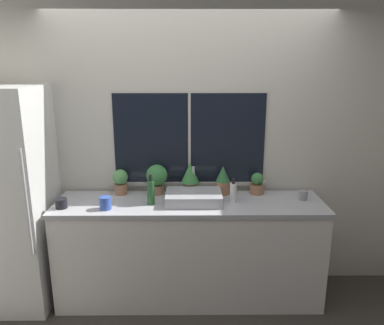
{
  "coord_description": "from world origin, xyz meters",
  "views": [
    {
      "loc": [
        -0.0,
        -2.72,
        2.07
      ],
      "look_at": [
        0.02,
        0.28,
        1.26
      ],
      "focal_mm": 35.0,
      "sensor_mm": 36.0,
      "label": 1
    }
  ],
  "objects_px": {
    "potted_plant_left": "(157,177)",
    "mug_blue": "(106,203)",
    "sink": "(194,197)",
    "bottle_tall": "(151,192)",
    "mug_grey": "(303,195)",
    "potted_plant_far_right": "(258,184)",
    "potted_plant_far_left": "(121,181)",
    "soap_bottle": "(233,192)",
    "refrigerator": "(11,199)",
    "potted_plant_center": "(191,177)",
    "potted_plant_right": "(223,180)",
    "mug_black": "(62,203)"
  },
  "relations": [
    {
      "from": "potted_plant_left",
      "to": "mug_blue",
      "type": "distance_m",
      "value": 0.54
    },
    {
      "from": "sink",
      "to": "bottle_tall",
      "type": "bearing_deg",
      "value": -173.39
    },
    {
      "from": "potted_plant_left",
      "to": "mug_grey",
      "type": "height_order",
      "value": "potted_plant_left"
    },
    {
      "from": "potted_plant_left",
      "to": "mug_grey",
      "type": "bearing_deg",
      "value": -6.97
    },
    {
      "from": "sink",
      "to": "potted_plant_far_right",
      "type": "relative_size",
      "value": 2.42
    },
    {
      "from": "potted_plant_far_left",
      "to": "soap_bottle",
      "type": "xyz_separation_m",
      "value": [
        0.99,
        -0.2,
        -0.04
      ]
    },
    {
      "from": "refrigerator",
      "to": "bottle_tall",
      "type": "xyz_separation_m",
      "value": [
        1.2,
        -0.04,
        0.08
      ]
    },
    {
      "from": "potted_plant_far_left",
      "to": "potted_plant_far_right",
      "type": "relative_size",
      "value": 1.17
    },
    {
      "from": "potted_plant_center",
      "to": "potted_plant_far_right",
      "type": "xyz_separation_m",
      "value": [
        0.61,
        0.0,
        -0.07
      ]
    },
    {
      "from": "potted_plant_center",
      "to": "sink",
      "type": "bearing_deg",
      "value": -82.12
    },
    {
      "from": "potted_plant_right",
      "to": "potted_plant_far_right",
      "type": "height_order",
      "value": "potted_plant_right"
    },
    {
      "from": "mug_grey",
      "to": "potted_plant_far_right",
      "type": "bearing_deg",
      "value": 157.27
    },
    {
      "from": "potted_plant_center",
      "to": "potted_plant_left",
      "type": "bearing_deg",
      "value": 180.0
    },
    {
      "from": "potted_plant_far_left",
      "to": "mug_blue",
      "type": "bearing_deg",
      "value": -99.44
    },
    {
      "from": "potted_plant_far_left",
      "to": "potted_plant_far_right",
      "type": "distance_m",
      "value": 1.24
    },
    {
      "from": "sink",
      "to": "bottle_tall",
      "type": "xyz_separation_m",
      "value": [
        -0.36,
        -0.04,
        0.06
      ]
    },
    {
      "from": "potted_plant_far_left",
      "to": "potted_plant_left",
      "type": "distance_m",
      "value": 0.33
    },
    {
      "from": "refrigerator",
      "to": "potted_plant_right",
      "type": "bearing_deg",
      "value": 6.7
    },
    {
      "from": "refrigerator",
      "to": "potted_plant_far_left",
      "type": "relative_size",
      "value": 8.28
    },
    {
      "from": "refrigerator",
      "to": "potted_plant_far_left",
      "type": "height_order",
      "value": "refrigerator"
    },
    {
      "from": "refrigerator",
      "to": "mug_grey",
      "type": "relative_size",
      "value": 23.65
    },
    {
      "from": "mug_blue",
      "to": "mug_grey",
      "type": "xyz_separation_m",
      "value": [
        1.67,
        0.21,
        -0.01
      ]
    },
    {
      "from": "refrigerator",
      "to": "mug_black",
      "type": "distance_m",
      "value": 0.49
    },
    {
      "from": "bottle_tall",
      "to": "mug_black",
      "type": "bearing_deg",
      "value": -173.28
    },
    {
      "from": "potted_plant_far_left",
      "to": "mug_black",
      "type": "bearing_deg",
      "value": -141.62
    },
    {
      "from": "potted_plant_left",
      "to": "potted_plant_center",
      "type": "distance_m",
      "value": 0.3
    },
    {
      "from": "potted_plant_right",
      "to": "potted_plant_far_right",
      "type": "xyz_separation_m",
      "value": [
        0.31,
        -0.0,
        -0.04
      ]
    },
    {
      "from": "mug_grey",
      "to": "potted_plant_right",
      "type": "bearing_deg",
      "value": 167.15
    },
    {
      "from": "refrigerator",
      "to": "sink",
      "type": "xyz_separation_m",
      "value": [
        1.55,
        0.0,
        0.01
      ]
    },
    {
      "from": "mug_blue",
      "to": "sink",
      "type": "bearing_deg",
      "value": 12.0
    },
    {
      "from": "sink",
      "to": "mug_black",
      "type": "height_order",
      "value": "sink"
    },
    {
      "from": "potted_plant_far_left",
      "to": "soap_bottle",
      "type": "bearing_deg",
      "value": -11.3
    },
    {
      "from": "potted_plant_far_left",
      "to": "potted_plant_left",
      "type": "relative_size",
      "value": 0.84
    },
    {
      "from": "soap_bottle",
      "to": "mug_grey",
      "type": "height_order",
      "value": "soap_bottle"
    },
    {
      "from": "bottle_tall",
      "to": "refrigerator",
      "type": "bearing_deg",
      "value": 178.13
    },
    {
      "from": "potted_plant_right",
      "to": "bottle_tall",
      "type": "xyz_separation_m",
      "value": [
        -0.62,
        -0.25,
        -0.02
      ]
    },
    {
      "from": "sink",
      "to": "mug_black",
      "type": "distance_m",
      "value": 1.09
    },
    {
      "from": "potted_plant_left",
      "to": "bottle_tall",
      "type": "height_order",
      "value": "potted_plant_left"
    },
    {
      "from": "potted_plant_far_left",
      "to": "bottle_tall",
      "type": "distance_m",
      "value": 0.39
    },
    {
      "from": "potted_plant_center",
      "to": "potted_plant_far_right",
      "type": "bearing_deg",
      "value": 0.0
    },
    {
      "from": "potted_plant_center",
      "to": "potted_plant_right",
      "type": "height_order",
      "value": "potted_plant_center"
    },
    {
      "from": "mug_black",
      "to": "mug_blue",
      "type": "bearing_deg",
      "value": -4.0
    },
    {
      "from": "bottle_tall",
      "to": "potted_plant_center",
      "type": "bearing_deg",
      "value": 37.47
    },
    {
      "from": "potted_plant_far_right",
      "to": "potted_plant_far_left",
      "type": "bearing_deg",
      "value": 180.0
    },
    {
      "from": "refrigerator",
      "to": "potted_plant_left",
      "type": "relative_size",
      "value": 6.96
    },
    {
      "from": "potted_plant_right",
      "to": "mug_grey",
      "type": "xyz_separation_m",
      "value": [
        0.69,
        -0.16,
        -0.09
      ]
    },
    {
      "from": "refrigerator",
      "to": "potted_plant_far_left",
      "type": "distance_m",
      "value": 0.93
    },
    {
      "from": "potted_plant_left",
      "to": "sink",
      "type": "bearing_deg",
      "value": -32.76
    },
    {
      "from": "sink",
      "to": "potted_plant_far_right",
      "type": "distance_m",
      "value": 0.62
    },
    {
      "from": "potted_plant_far_left",
      "to": "mug_blue",
      "type": "distance_m",
      "value": 0.38
    }
  ]
}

